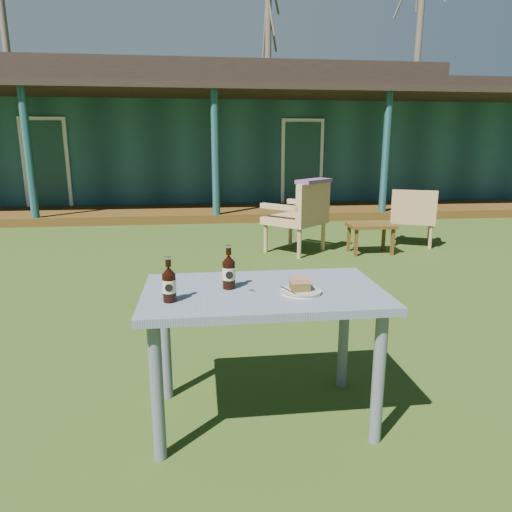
{
  "coord_description": "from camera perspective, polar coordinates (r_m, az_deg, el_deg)",
  "views": [
    {
      "loc": [
        -0.3,
        -3.76,
        1.42
      ],
      "look_at": [
        0.0,
        -1.3,
        0.82
      ],
      "focal_mm": 32.0,
      "sensor_mm": 36.0,
      "label": 1
    }
  ],
  "objects": [
    {
      "name": "armchair_right",
      "position": [
        6.97,
        19.04,
        4.96
      ],
      "size": [
        0.79,
        0.77,
        0.82
      ],
      "color": "tan",
      "rests_on": "ground"
    },
    {
      "name": "cake_slice",
      "position": [
        2.25,
        5.5,
        -3.43
      ],
      "size": [
        0.09,
        0.09,
        0.06
      ],
      "color": "#4E3F19",
      "rests_on": "plate"
    },
    {
      "name": "cafe_table",
      "position": [
        2.33,
        0.91,
        -6.56
      ],
      "size": [
        1.2,
        0.7,
        0.72
      ],
      "color": "slate",
      "rests_on": "ground"
    },
    {
      "name": "pavilion",
      "position": [
        13.16,
        -5.88,
        14.37
      ],
      "size": [
        15.8,
        8.3,
        3.45
      ],
      "color": "#1B4246",
      "rests_on": "ground"
    },
    {
      "name": "ground",
      "position": [
        4.03,
        -2.27,
        -7.02
      ],
      "size": [
        80.0,
        80.0,
        0.0
      ],
      "primitive_type": "plane",
      "color": "#334916"
    },
    {
      "name": "bottle_cap",
      "position": [
        2.26,
        -0.55,
        -4.38
      ],
      "size": [
        0.03,
        0.03,
        0.01
      ],
      "primitive_type": "cylinder",
      "color": "silver",
      "rests_on": "cafe_table"
    },
    {
      "name": "tree_left",
      "position": [
        22.93,
        -28.7,
        21.68
      ],
      "size": [
        0.28,
        0.28,
        10.5
      ],
      "primitive_type": "cylinder",
      "color": "brown",
      "rests_on": "ground"
    },
    {
      "name": "fork",
      "position": [
        2.23,
        4.05,
        -4.35
      ],
      "size": [
        0.06,
        0.14,
        0.0
      ],
      "primitive_type": "cube",
      "rotation": [
        0.0,
        0.0,
        0.36
      ],
      "color": "silver",
      "rests_on": "plate"
    },
    {
      "name": "armchair_left",
      "position": [
        6.18,
        5.63,
        5.31
      ],
      "size": [
        0.96,
        0.96,
        0.95
      ],
      "color": "tan",
      "rests_on": "ground"
    },
    {
      "name": "floral_throw",
      "position": [
        6.03,
        7.27,
        9.28
      ],
      "size": [
        0.57,
        0.56,
        0.05
      ],
      "primitive_type": "cube",
      "rotation": [
        0.0,
        0.0,
        3.91
      ],
      "color": "#6E4672",
      "rests_on": "armchair_left"
    },
    {
      "name": "side_table",
      "position": [
        6.32,
        14.17,
        3.37
      ],
      "size": [
        0.6,
        0.4,
        0.4
      ],
      "color": "#523613",
      "rests_on": "ground"
    },
    {
      "name": "tree_right",
      "position": [
        23.32,
        19.58,
        22.97
      ],
      "size": [
        0.28,
        0.28,
        11.0
      ],
      "primitive_type": "cylinder",
      "color": "brown",
      "rests_on": "ground"
    },
    {
      "name": "plate",
      "position": [
        2.25,
        5.63,
        -4.39
      ],
      "size": [
        0.2,
        0.2,
        0.01
      ],
      "color": "silver",
      "rests_on": "cafe_table"
    },
    {
      "name": "tree_mid",
      "position": [
        22.75,
        1.53,
        22.04
      ],
      "size": [
        0.28,
        0.28,
        9.5
      ],
      "primitive_type": "cylinder",
      "color": "brown",
      "rests_on": "ground"
    },
    {
      "name": "cola_bottle_far",
      "position": [
        2.13,
        -10.8,
        -3.44
      ],
      "size": [
        0.06,
        0.07,
        0.21
      ],
      "color": "black",
      "rests_on": "cafe_table"
    },
    {
      "name": "cola_bottle_near",
      "position": [
        2.29,
        -3.42,
        -1.93
      ],
      "size": [
        0.07,
        0.07,
        0.22
      ],
      "color": "black",
      "rests_on": "cafe_table"
    }
  ]
}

